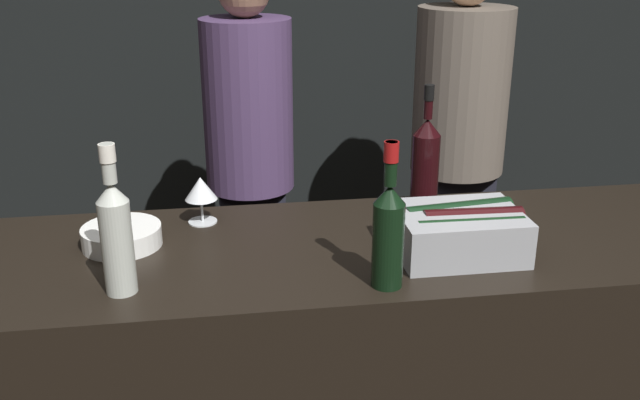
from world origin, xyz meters
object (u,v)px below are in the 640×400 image
red_wine_bottle_burgundy (388,230)px  bowl_white (122,236)px  ice_bin_with_bottles (461,229)px  person_in_hoodie (250,149)px  red_wine_bottle_black_foil (425,160)px  person_blond_tee (458,135)px  white_wine_bottle (116,232)px  wine_glass (201,190)px

red_wine_bottle_burgundy → bowl_white: bearing=153.3°
ice_bin_with_bottles → person_in_hoodie: person_in_hoodie is taller
red_wine_bottle_black_foil → person_blond_tee: 1.11m
person_in_hoodie → person_blond_tee: bearing=-99.0°
ice_bin_with_bottles → person_blond_tee: (0.46, 1.33, -0.13)m
red_wine_bottle_burgundy → person_in_hoodie: 1.47m
bowl_white → white_wine_bottle: size_ratio=0.59×
person_in_hoodie → ice_bin_with_bottles: bearing=-171.1°
red_wine_bottle_black_foil → wine_glass: bearing=-178.0°
ice_bin_with_bottles → red_wine_bottle_burgundy: size_ratio=0.92×
wine_glass → person_blond_tee: size_ratio=0.08×
bowl_white → wine_glass: wine_glass is taller
person_in_hoodie → person_blond_tee: 0.94m
white_wine_bottle → red_wine_bottle_burgundy: (0.63, -0.06, -0.01)m
ice_bin_with_bottles → wine_glass: 0.74m
red_wine_bottle_burgundy → person_blond_tee: (0.69, 1.48, -0.21)m
wine_glass → bowl_white: bearing=-147.9°
ice_bin_with_bottles → wine_glass: (-0.67, 0.31, 0.03)m
bowl_white → red_wine_bottle_black_foil: size_ratio=0.56×
wine_glass → red_wine_bottle_black_foil: bearing=2.0°
ice_bin_with_bottles → person_in_hoodie: 1.38m
bowl_white → person_in_hoodie: (0.40, 1.10, -0.10)m
person_in_hoodie → bowl_white: bearing=148.2°
red_wine_bottle_black_foil → white_wine_bottle: (-0.86, -0.43, 0.00)m
bowl_white → white_wine_bottle: 0.30m
bowl_white → person_in_hoodie: size_ratio=0.13×
wine_glass → red_wine_bottle_burgundy: red_wine_bottle_burgundy is taller
red_wine_bottle_black_foil → white_wine_bottle: 0.96m
bowl_white → person_in_hoodie: bearing=69.9°
ice_bin_with_bottles → red_wine_bottle_burgundy: (-0.23, -0.15, 0.08)m
wine_glass → white_wine_bottle: 0.45m
person_in_hoodie → person_blond_tee: (0.94, 0.05, 0.01)m
ice_bin_with_bottles → red_wine_bottle_burgundy: 0.29m
wine_glass → red_wine_bottle_black_foil: (0.67, 0.02, 0.05)m
wine_glass → red_wine_bottle_burgundy: bearing=-46.5°
wine_glass → red_wine_bottle_burgundy: 0.64m
bowl_white → person_blond_tee: bearing=40.6°
white_wine_bottle → red_wine_bottle_burgundy: 0.63m
ice_bin_with_bottles → person_blond_tee: person_blond_tee is taller
wine_glass → person_blond_tee: 1.53m
ice_bin_with_bottles → person_blond_tee: 1.41m
red_wine_bottle_burgundy → person_blond_tee: bearing=65.0°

